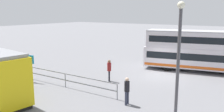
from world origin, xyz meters
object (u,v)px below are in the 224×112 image
double_decker_bus (209,51)px  info_sign (29,63)px  pedestrian_near_railing (109,69)px  pedestrian_crossing (127,89)px  street_lamp (179,54)px

double_decker_bus → info_sign: bearing=45.1°
double_decker_bus → info_sign: size_ratio=5.28×
pedestrian_near_railing → pedestrian_crossing: bearing=136.7°
double_decker_bus → pedestrian_near_railing: size_ratio=6.71×
double_decker_bus → pedestrian_crossing: double_decker_bus is taller
pedestrian_crossing → street_lamp: size_ratio=0.28×
pedestrian_near_railing → info_sign: info_sign is taller
pedestrian_near_railing → double_decker_bus: bearing=-127.3°
info_sign → street_lamp: bearing=176.7°
pedestrian_crossing → pedestrian_near_railing: bearing=-43.3°
pedestrian_near_railing → info_sign: 6.52m
street_lamp → info_sign: bearing=-3.3°
double_decker_bus → pedestrian_crossing: (2.31, 11.24, -0.99)m
double_decker_bus → pedestrian_crossing: 11.52m
double_decker_bus → pedestrian_crossing: bearing=78.4°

